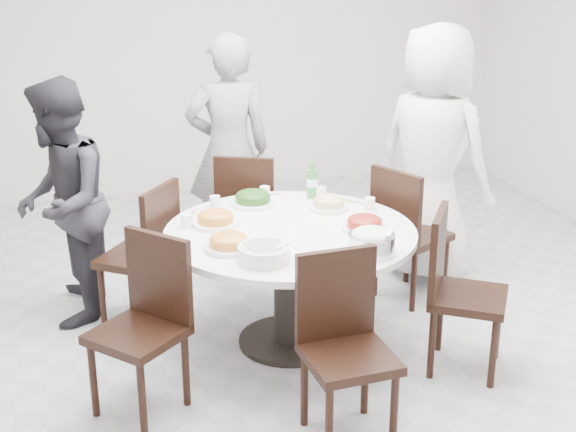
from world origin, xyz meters
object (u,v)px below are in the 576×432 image
object	(u,v)px
chair_ne	(412,232)
chair_se	(469,294)
beverage_bottle	(312,180)
diner_right	(433,155)
dining_table	(290,287)
rice_bowl	(372,244)
chair_n	(250,213)
chair_sw	(137,330)
chair_s	(349,354)
chair_nw	(137,255)
diner_middle	(229,151)
diner_left	(61,203)
soup_bowl	(264,254)

from	to	relation	value
chair_ne	chair_se	distance (m)	1.00
beverage_bottle	diner_right	bearing A→B (deg)	11.53
dining_table	rice_bowl	distance (m)	0.72
chair_ne	rice_bowl	size ratio (longest dim) A/B	3.66
chair_n	chair_sw	distance (m)	1.88
chair_se	chair_ne	bearing A→B (deg)	28.09
chair_s	diner_right	size ratio (longest dim) A/B	0.51
chair_nw	chair_se	bearing A→B (deg)	94.72
chair_s	chair_se	distance (m)	1.00
chair_ne	diner_middle	size ratio (longest dim) A/B	0.54
chair_ne	chair_n	world-z (taller)	same
beverage_bottle	diner_left	bearing A→B (deg)	172.89
diner_right	soup_bowl	distance (m)	1.92
chair_sw	diner_left	xyz separation A→B (m)	(-0.33, 1.25, 0.32)
chair_ne	chair_s	bearing A→B (deg)	119.69
chair_ne	rice_bowl	distance (m)	1.17
diner_right	diner_left	bearing A→B (deg)	57.59
chair_s	rice_bowl	world-z (taller)	chair_s
diner_right	soup_bowl	xyz separation A→B (m)	(-1.53, -1.16, -0.13)
chair_se	diner_left	bearing A→B (deg)	92.60
dining_table	diner_middle	distance (m)	1.51
dining_table	chair_se	bearing A→B (deg)	-32.31
chair_n	diner_right	distance (m)	1.38
diner_middle	beverage_bottle	world-z (taller)	diner_middle
dining_table	chair_n	bearing A→B (deg)	89.72
chair_nw	beverage_bottle	world-z (taller)	beverage_bottle
chair_n	diner_left	distance (m)	1.39
chair_n	rice_bowl	distance (m)	1.65
chair_se	diner_right	world-z (taller)	diner_right
diner_right	beverage_bottle	world-z (taller)	diner_right
chair_se	diner_left	distance (m)	2.58
diner_right	diner_left	distance (m)	2.56
diner_middle	chair_ne	bearing A→B (deg)	138.87
chair_s	chair_se	xyz separation A→B (m)	(0.89, 0.46, 0.00)
diner_right	chair_s	bearing A→B (deg)	112.38
diner_left	beverage_bottle	size ratio (longest dim) A/B	6.43
chair_s	chair_se	world-z (taller)	same
diner_middle	chair_sw	bearing A→B (deg)	67.12
chair_se	soup_bowl	xyz separation A→B (m)	(-1.16, 0.15, 0.32)
chair_ne	chair_nw	xyz separation A→B (m)	(-1.85, 0.11, 0.00)
chair_se	diner_right	bearing A→B (deg)	17.83
chair_sw	rice_bowl	bearing A→B (deg)	49.59
diner_right	chair_sw	bearing A→B (deg)	86.84
chair_ne	chair_n	size ratio (longest dim) A/B	1.00
chair_nw	beverage_bottle	size ratio (longest dim) A/B	3.85
beverage_bottle	chair_s	bearing A→B (deg)	-100.65
chair_ne	diner_left	world-z (taller)	diner_left
chair_sw	beverage_bottle	size ratio (longest dim) A/B	3.85
chair_nw	chair_se	world-z (taller)	same
dining_table	chair_s	distance (m)	1.03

